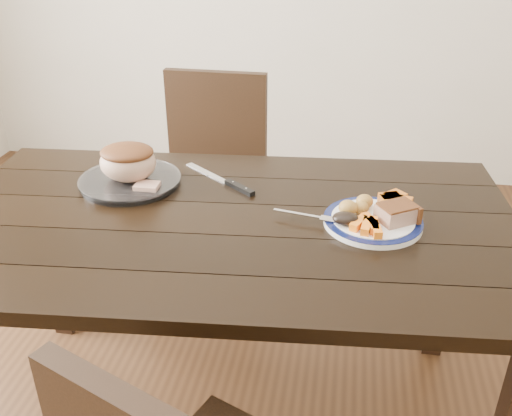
% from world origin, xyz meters
% --- Properties ---
extents(ground, '(4.00, 4.00, 0.00)m').
position_xyz_m(ground, '(0.00, 0.00, 0.00)').
color(ground, '#472B16').
rests_on(ground, ground).
extents(dining_table, '(1.67, 1.03, 0.75)m').
position_xyz_m(dining_table, '(0.00, 0.00, 0.66)').
color(dining_table, black).
rests_on(dining_table, ground).
extents(chair_far, '(0.43, 0.44, 0.93)m').
position_xyz_m(chair_far, '(-0.23, 0.74, 0.52)').
color(chair_far, black).
rests_on(chair_far, ground).
extents(dinner_plate, '(0.27, 0.27, 0.02)m').
position_xyz_m(dinner_plate, '(0.39, 0.03, 0.76)').
color(dinner_plate, white).
rests_on(dinner_plate, dining_table).
extents(plate_rim, '(0.27, 0.27, 0.02)m').
position_xyz_m(plate_rim, '(0.39, 0.03, 0.77)').
color(plate_rim, '#0C1440').
rests_on(plate_rim, dinner_plate).
extents(serving_platter, '(0.30, 0.30, 0.02)m').
position_xyz_m(serving_platter, '(-0.35, 0.16, 0.76)').
color(serving_platter, white).
rests_on(serving_platter, dining_table).
extents(pork_slice, '(0.12, 0.11, 0.04)m').
position_xyz_m(pork_slice, '(0.45, 0.03, 0.79)').
color(pork_slice, tan).
rests_on(pork_slice, dinner_plate).
extents(roasted_potatoes, '(0.09, 0.09, 0.04)m').
position_xyz_m(roasted_potatoes, '(0.35, 0.06, 0.79)').
color(roasted_potatoes, gold).
rests_on(roasted_potatoes, dinner_plate).
extents(carrot_batons, '(0.09, 0.11, 0.02)m').
position_xyz_m(carrot_batons, '(0.38, -0.03, 0.78)').
color(carrot_batons, orange).
rests_on(carrot_batons, dinner_plate).
extents(pumpkin_wedges, '(0.10, 0.09, 0.04)m').
position_xyz_m(pumpkin_wedges, '(0.45, 0.10, 0.79)').
color(pumpkin_wedges, orange).
rests_on(pumpkin_wedges, dinner_plate).
extents(dark_mushroom, '(0.07, 0.05, 0.03)m').
position_xyz_m(dark_mushroom, '(0.32, -0.01, 0.79)').
color(dark_mushroom, black).
rests_on(dark_mushroom, dinner_plate).
extents(fork, '(0.18, 0.05, 0.00)m').
position_xyz_m(fork, '(0.22, 0.01, 0.77)').
color(fork, silver).
rests_on(fork, dinner_plate).
extents(roast_joint, '(0.17, 0.15, 0.11)m').
position_xyz_m(roast_joint, '(-0.35, 0.16, 0.82)').
color(roast_joint, tan).
rests_on(roast_joint, serving_platter).
extents(cut_slice, '(0.07, 0.06, 0.02)m').
position_xyz_m(cut_slice, '(-0.27, 0.11, 0.78)').
color(cut_slice, tan).
rests_on(cut_slice, serving_platter).
extents(carving_knife, '(0.26, 0.21, 0.01)m').
position_xyz_m(carving_knife, '(-0.04, 0.21, 0.76)').
color(carving_knife, silver).
rests_on(carving_knife, dining_table).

